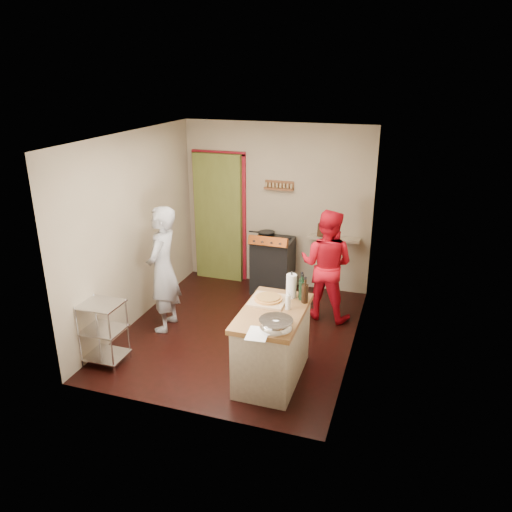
# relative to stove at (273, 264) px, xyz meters

# --- Properties ---
(floor) EXTENTS (3.50, 3.50, 0.00)m
(floor) POSITION_rel_stove_xyz_m (-0.05, -1.42, -0.45)
(floor) COLOR black
(floor) RESTS_ON ground
(back_wall) EXTENTS (3.00, 0.44, 2.60)m
(back_wall) POSITION_rel_stove_xyz_m (-0.69, 0.36, 0.68)
(back_wall) COLOR gray
(back_wall) RESTS_ON ground
(left_wall) EXTENTS (0.04, 3.50, 2.60)m
(left_wall) POSITION_rel_stove_xyz_m (-1.55, -1.42, 0.85)
(left_wall) COLOR gray
(left_wall) RESTS_ON ground
(right_wall) EXTENTS (0.04, 3.50, 2.60)m
(right_wall) POSITION_rel_stove_xyz_m (1.45, -1.42, 0.85)
(right_wall) COLOR gray
(right_wall) RESTS_ON ground
(ceiling) EXTENTS (3.00, 3.50, 0.02)m
(ceiling) POSITION_rel_stove_xyz_m (-0.05, -1.42, 2.16)
(ceiling) COLOR white
(ceiling) RESTS_ON back_wall
(stove) EXTENTS (0.60, 0.63, 1.00)m
(stove) POSITION_rel_stove_xyz_m (0.00, 0.00, 0.00)
(stove) COLOR black
(stove) RESTS_ON ground
(wire_shelving) EXTENTS (0.48, 0.40, 0.80)m
(wire_shelving) POSITION_rel_stove_xyz_m (-1.33, -2.62, -0.01)
(wire_shelving) COLOR silver
(wire_shelving) RESTS_ON ground
(island) EXTENTS (0.67, 1.27, 1.17)m
(island) POSITION_rel_stove_xyz_m (0.67, -2.31, 0.01)
(island) COLOR beige
(island) RESTS_ON ground
(person_stripe) EXTENTS (0.47, 0.66, 1.71)m
(person_stripe) POSITION_rel_stove_xyz_m (-1.05, -1.61, 0.41)
(person_stripe) COLOR #9E9EA2
(person_stripe) RESTS_ON ground
(person_red) EXTENTS (0.85, 0.71, 1.58)m
(person_red) POSITION_rel_stove_xyz_m (0.95, -0.61, 0.34)
(person_red) COLOR red
(person_red) RESTS_ON ground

